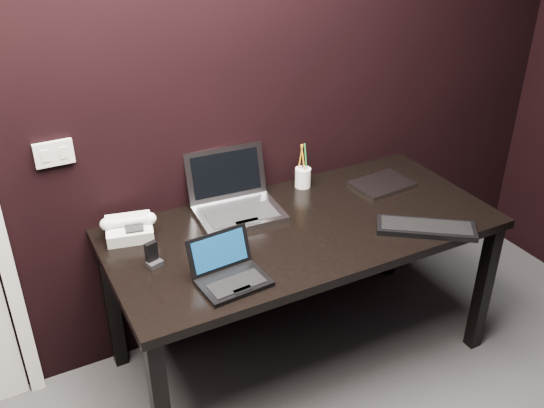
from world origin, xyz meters
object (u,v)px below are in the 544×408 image
netbook (230,273)px  pen_cup (303,177)px  desk_phone (129,228)px  silver_laptop (236,203)px  closed_laptop (382,184)px  ext_keyboard (426,228)px  mobile_phone (153,257)px  desk (303,240)px

netbook → pen_cup: 0.83m
netbook → desk_phone: size_ratio=1.14×
silver_laptop → closed_laptop: (0.74, -0.10, -0.04)m
ext_keyboard → mobile_phone: (-1.12, 0.30, 0.02)m
closed_laptop → desk_phone: desk_phone is taller
mobile_phone → pen_cup: pen_cup is taller
desk → desk_phone: bearing=159.6°
silver_laptop → ext_keyboard: silver_laptop is taller
silver_laptop → desk_phone: size_ratio=1.67×
silver_laptop → pen_cup: silver_laptop is taller
closed_laptop → mobile_phone: size_ratio=2.96×
netbook → desk_phone: 0.54m
silver_laptop → ext_keyboard: size_ratio=0.94×
desk → mobile_phone: 0.68m
silver_laptop → ext_keyboard: (0.66, -0.52, -0.04)m
closed_laptop → desk_phone: (-1.22, 0.12, 0.03)m
pen_cup → ext_keyboard: bearing=-66.3°
desk_phone → pen_cup: pen_cup is taller
netbook → closed_laptop: (0.97, 0.36, -0.02)m
desk_phone → pen_cup: size_ratio=1.06×
netbook → pen_cup: (0.63, 0.54, 0.02)m
ext_keyboard → desk_phone: 1.26m
ext_keyboard → closed_laptop: 0.43m
desk_phone → ext_keyboard: bearing=-25.5°
desk → pen_cup: pen_cup is taller
desk → mobile_phone: mobile_phone is taller
desk → mobile_phone: bearing=178.9°
desk → closed_laptop: (0.53, 0.14, 0.09)m
netbook → mobile_phone: size_ratio=2.71×
closed_laptop → mobile_phone: (-1.20, -0.13, 0.03)m
pen_cup → netbook: bearing=-139.5°
desk_phone → mobile_phone: bearing=-84.8°
silver_laptop → netbook: bearing=-117.2°
ext_keyboard → mobile_phone: mobile_phone is taller
pen_cup → desk_phone: bearing=-176.3°
ext_keyboard → desk_phone: size_ratio=1.77×
closed_laptop → desk_phone: size_ratio=1.25×
mobile_phone → pen_cup: size_ratio=0.45×
desk_phone → silver_laptop: bearing=-2.3°
netbook → ext_keyboard: netbook is taller
silver_laptop → desk_phone: silver_laptop is taller
pen_cup → desk: bearing=-119.7°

